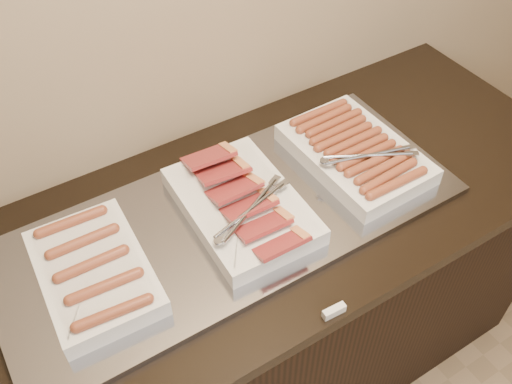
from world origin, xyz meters
TOP-DOWN VIEW (x-y plane):
  - counter at (0.00, 2.13)m, footprint 2.06×0.76m
  - warming_tray at (-0.01, 2.13)m, footprint 1.20×0.50m
  - dish_left at (-0.37, 2.13)m, footprint 0.25×0.36m
  - dish_center at (0.02, 2.13)m, footprint 0.28×0.43m
  - dish_right at (0.39, 2.13)m, footprint 0.28×0.41m
  - label_holder at (0.05, 1.77)m, footprint 0.06×0.02m

SIDE VIEW (x-z plane):
  - counter at x=0.00m, z-range 0.00..0.90m
  - warming_tray at x=-0.01m, z-range 0.90..0.92m
  - label_holder at x=0.05m, z-range 0.90..0.92m
  - dish_left at x=-0.37m, z-range 0.91..0.98m
  - dish_center at x=0.02m, z-range 0.91..0.99m
  - dish_right at x=0.39m, z-range 0.91..0.99m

